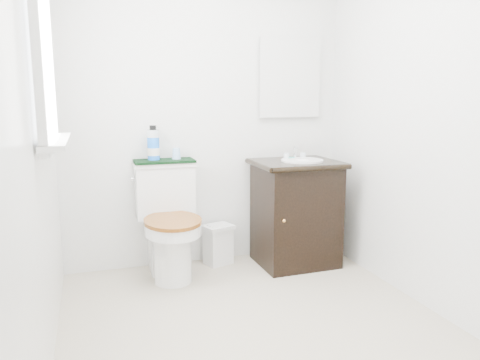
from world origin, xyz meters
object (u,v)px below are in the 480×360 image
toilet (169,227)px  cup (176,154)px  trash_bin (218,244)px  vanity (296,210)px  mouthwash_bottle (153,144)px

toilet → cup: bearing=55.6°
toilet → cup: 0.55m
trash_bin → toilet: bearing=-164.8°
vanity → toilet: bearing=176.4°
vanity → cup: bearing=167.3°
mouthwash_bottle → cup: (0.17, -0.01, -0.07)m
toilet → trash_bin: size_ratio=2.64×
vanity → cup: 1.02m
trash_bin → mouthwash_bottle: mouthwash_bottle is taller
mouthwash_bottle → toilet: bearing=-63.8°
vanity → trash_bin: (-0.59, 0.17, -0.27)m
cup → vanity: bearing=-12.7°
trash_bin → vanity: bearing=-16.4°
toilet → mouthwash_bottle: 0.62m
trash_bin → mouthwash_bottle: size_ratio=1.24×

